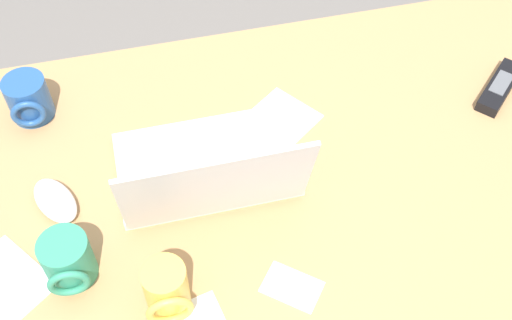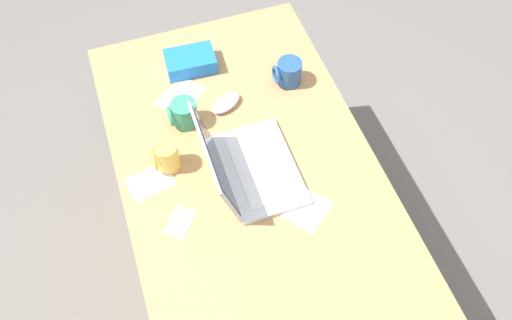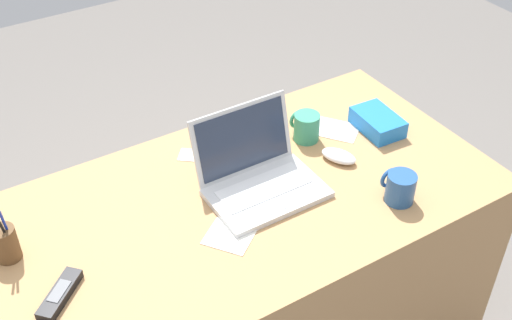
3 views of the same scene
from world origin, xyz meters
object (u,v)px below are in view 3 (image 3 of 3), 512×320
object	(u,v)px
computer_mouse	(339,156)
cordless_phone	(60,294)
coffee_mug_spare	(400,187)
snack_bag	(378,122)
coffee_mug_white	(306,127)
coffee_mug_tall	(251,125)
laptop	(259,175)
pen_holder	(6,243)

from	to	relation	value
computer_mouse	cordless_phone	size ratio (longest dim) A/B	0.79
coffee_mug_spare	snack_bag	bearing A→B (deg)	59.86
coffee_mug_white	cordless_phone	bearing A→B (deg)	-165.76
computer_mouse	snack_bag	world-z (taller)	snack_bag
coffee_mug_white	coffee_mug_tall	world-z (taller)	coffee_mug_tall
laptop	snack_bag	xyz separation A→B (m)	(0.49, 0.04, -0.02)
coffee_mug_white	coffee_mug_spare	size ratio (longest dim) A/B	0.98
coffee_mug_tall	snack_bag	xyz separation A→B (m)	(0.38, -0.18, -0.02)
cordless_phone	coffee_mug_white	bearing A→B (deg)	14.24
computer_mouse	coffee_mug_spare	xyz separation A→B (m)	(0.03, -0.24, 0.03)
laptop	coffee_mug_white	xyz separation A→B (m)	(0.26, 0.13, 0.00)
pen_holder	snack_bag	size ratio (longest dim) A/B	1.04
coffee_mug_tall	cordless_phone	xyz separation A→B (m)	(-0.74, -0.32, -0.04)
computer_mouse	cordless_phone	xyz separation A→B (m)	(-0.91, -0.08, -0.00)
laptop	coffee_mug_spare	size ratio (longest dim) A/B	3.43
coffee_mug_tall	cordless_phone	distance (m)	0.81
cordless_phone	snack_bag	size ratio (longest dim) A/B	0.84
laptop	cordless_phone	xyz separation A→B (m)	(-0.63, -0.10, -0.03)
computer_mouse	snack_bag	size ratio (longest dim) A/B	0.66
coffee_mug_white	coffee_mug_spare	bearing A→B (deg)	-81.86
cordless_phone	snack_bag	distance (m)	1.13
coffee_mug_spare	cordless_phone	world-z (taller)	coffee_mug_spare
computer_mouse	pen_holder	distance (m)	0.99
cordless_phone	snack_bag	world-z (taller)	snack_bag
laptop	pen_holder	size ratio (longest dim) A/B	1.84
laptop	coffee_mug_tall	world-z (taller)	laptop
coffee_mug_white	coffee_mug_tall	xyz separation A→B (m)	(-0.15, 0.09, 0.01)
coffee_mug_white	snack_bag	bearing A→B (deg)	-19.95
cordless_phone	pen_holder	xyz separation A→B (m)	(-0.07, 0.20, 0.04)
laptop	coffee_mug_spare	xyz separation A→B (m)	(0.31, -0.26, -0.00)
coffee_mug_tall	coffee_mug_spare	size ratio (longest dim) A/B	1.09
laptop	cordless_phone	bearing A→B (deg)	-171.18
coffee_mug_spare	computer_mouse	bearing A→B (deg)	98.23
computer_mouse	coffee_mug_tall	distance (m)	0.30
coffee_mug_tall	cordless_phone	size ratio (longest dim) A/B	0.72
computer_mouse	pen_holder	xyz separation A→B (m)	(-0.98, 0.12, 0.04)
laptop	snack_bag	bearing A→B (deg)	5.21
laptop	coffee_mug_white	size ratio (longest dim) A/B	3.49
laptop	pen_holder	bearing A→B (deg)	171.65
laptop	pen_holder	xyz separation A→B (m)	(-0.70, 0.10, 0.01)
cordless_phone	pen_holder	distance (m)	0.22
coffee_mug_tall	coffee_mug_white	bearing A→B (deg)	-32.15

